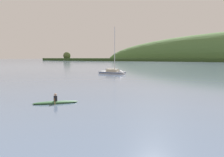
{
  "coord_description": "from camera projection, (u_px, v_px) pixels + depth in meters",
  "views": [
    {
      "loc": [
        16.0,
        2.29,
        4.04
      ],
      "look_at": [
        -1.03,
        26.85,
        1.4
      ],
      "focal_mm": 37.83,
      "sensor_mm": 36.0,
      "label": 1
    }
  ],
  "objects": [
    {
      "name": "canoe_with_paddler",
      "position": [
        56.0,
        102.0,
        20.86
      ],
      "size": [
        3.04,
        3.6,
        1.02
      ],
      "rotation": [
        0.0,
        0.0,
        4.05
      ],
      "color": "#33663D",
      "rests_on": "ground"
    },
    {
      "name": "sailboat_near_mooring",
      "position": [
        115.0,
        73.0,
        58.59
      ],
      "size": [
        7.61,
        2.4,
        12.75
      ],
      "rotation": [
        0.0,
        0.0,
        6.27
      ],
      "color": "#ADB2BC",
      "rests_on": "ground"
    }
  ]
}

